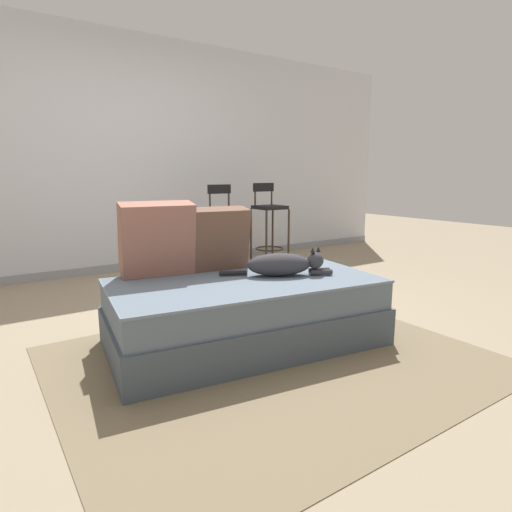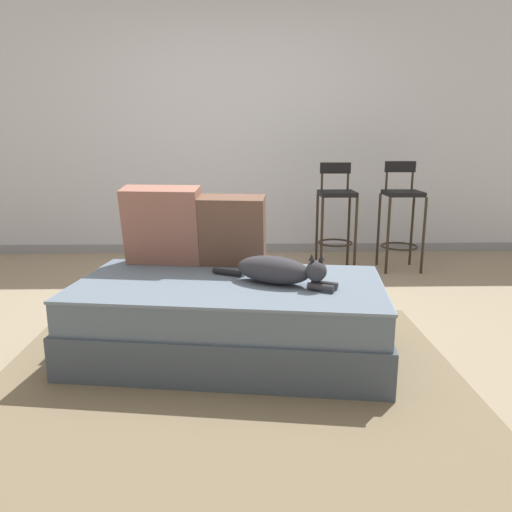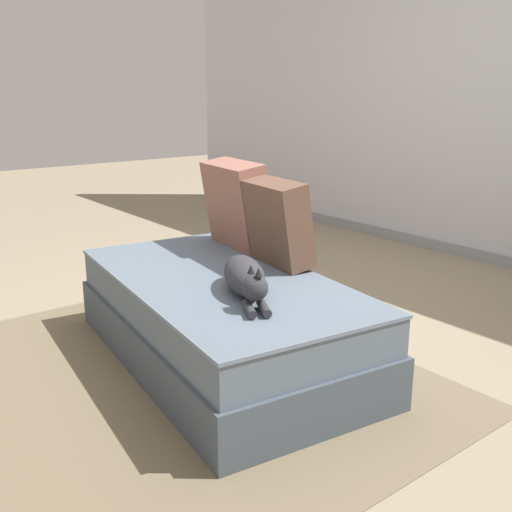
{
  "view_description": "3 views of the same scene",
  "coord_description": "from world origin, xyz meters",
  "px_view_note": "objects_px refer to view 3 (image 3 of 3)",
  "views": [
    {
      "loc": [
        -1.41,
        -2.62,
        1.08
      ],
      "look_at": [
        0.15,
        -0.3,
        0.55
      ],
      "focal_mm": 30.0,
      "sensor_mm": 36.0,
      "label": 1
    },
    {
      "loc": [
        0.08,
        -3.03,
        1.2
      ],
      "look_at": [
        0.15,
        -0.3,
        0.55
      ],
      "focal_mm": 35.0,
      "sensor_mm": 36.0,
      "label": 2
    },
    {
      "loc": [
        2.25,
        -1.95,
        1.3
      ],
      "look_at": [
        0.15,
        -0.3,
        0.55
      ],
      "focal_mm": 42.0,
      "sensor_mm": 36.0,
      "label": 3
    }
  ],
  "objects_px": {
    "throw_pillow_corner": "(237,204)",
    "throw_pillow_middle": "(277,223)",
    "couch": "(221,318)",
    "cat": "(246,277)"
  },
  "relations": [
    {
      "from": "throw_pillow_corner",
      "to": "throw_pillow_middle",
      "type": "height_order",
      "value": "throw_pillow_corner"
    },
    {
      "from": "cat",
      "to": "throw_pillow_middle",
      "type": "bearing_deg",
      "value": 123.14
    },
    {
      "from": "throw_pillow_corner",
      "to": "throw_pillow_middle",
      "type": "relative_size",
      "value": 1.11
    },
    {
      "from": "couch",
      "to": "throw_pillow_middle",
      "type": "relative_size",
      "value": 4.06
    },
    {
      "from": "throw_pillow_corner",
      "to": "cat",
      "type": "distance_m",
      "value": 0.84
    },
    {
      "from": "throw_pillow_middle",
      "to": "cat",
      "type": "bearing_deg",
      "value": -56.86
    },
    {
      "from": "couch",
      "to": "throw_pillow_middle",
      "type": "height_order",
      "value": "throw_pillow_middle"
    },
    {
      "from": "throw_pillow_corner",
      "to": "throw_pillow_middle",
      "type": "distance_m",
      "value": 0.42
    },
    {
      "from": "throw_pillow_middle",
      "to": "cat",
      "type": "xyz_separation_m",
      "value": [
        0.26,
        -0.4,
        -0.14
      ]
    },
    {
      "from": "throw_pillow_corner",
      "to": "couch",
      "type": "bearing_deg",
      "value": -44.54
    }
  ]
}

